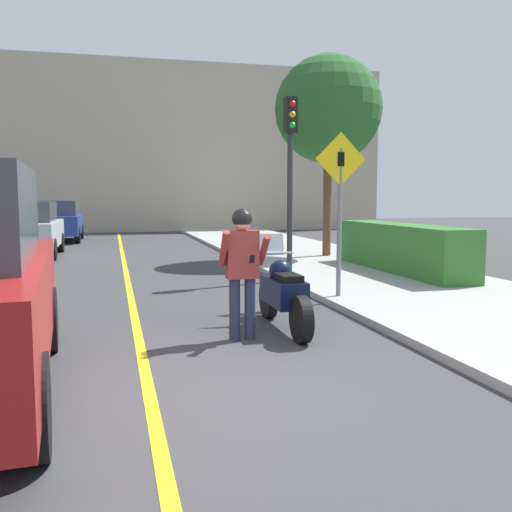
% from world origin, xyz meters
% --- Properties ---
extents(ground_plane, '(80.00, 80.00, 0.00)m').
position_xyz_m(ground_plane, '(0.00, 0.00, 0.00)').
color(ground_plane, '#38383A').
extents(sidewalk_curb, '(4.40, 44.00, 0.11)m').
position_xyz_m(sidewalk_curb, '(4.80, 4.00, 0.06)').
color(sidewalk_curb, '#9E9E99').
rests_on(sidewalk_curb, ground).
extents(road_center_line, '(0.12, 36.00, 0.01)m').
position_xyz_m(road_center_line, '(-0.60, 6.00, 0.00)').
color(road_center_line, yellow).
rests_on(road_center_line, ground).
extents(building_backdrop, '(28.00, 1.20, 8.90)m').
position_xyz_m(building_backdrop, '(0.00, 26.00, 4.45)').
color(building_backdrop, '#B2A38E').
rests_on(building_backdrop, ground).
extents(motorcycle, '(0.62, 2.15, 1.29)m').
position_xyz_m(motorcycle, '(1.37, 2.42, 0.50)').
color(motorcycle, black).
rests_on(motorcycle, ground).
extents(person_biker, '(0.59, 0.46, 1.68)m').
position_xyz_m(person_biker, '(0.69, 1.98, 1.03)').
color(person_biker, '#282D4C').
rests_on(person_biker, ground).
extents(crossing_sign, '(0.91, 0.08, 2.80)m').
position_xyz_m(crossing_sign, '(2.89, 4.13, 1.80)').
color(crossing_sign, slate).
rests_on(crossing_sign, sidewalk_curb).
extents(traffic_light, '(0.26, 0.30, 3.83)m').
position_xyz_m(traffic_light, '(2.85, 6.81, 2.77)').
color(traffic_light, '#2D2D30').
rests_on(traffic_light, sidewalk_curb).
extents(hedge_row, '(0.90, 4.98, 1.09)m').
position_xyz_m(hedge_row, '(5.60, 6.94, 0.66)').
color(hedge_row, '#33702D').
rests_on(hedge_row, sidewalk_curb).
extents(street_tree, '(3.08, 3.08, 5.77)m').
position_xyz_m(street_tree, '(5.21, 10.68, 4.32)').
color(street_tree, brown).
rests_on(street_tree, sidewalk_curb).
extents(parked_car_silver, '(1.88, 4.20, 1.68)m').
position_xyz_m(parked_car_silver, '(-3.42, 13.54, 0.86)').
color(parked_car_silver, black).
rests_on(parked_car_silver, ground).
extents(parked_car_blue, '(1.88, 4.20, 1.68)m').
position_xyz_m(parked_car_blue, '(-3.07, 19.72, 0.86)').
color(parked_car_blue, black).
rests_on(parked_car_blue, ground).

